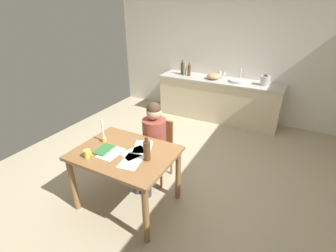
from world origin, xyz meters
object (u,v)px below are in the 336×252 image
(stovetop_kettle, at_px, (265,80))
(bottle_oil, at_px, (182,68))
(person_seated, at_px, (152,140))
(candlestick, at_px, (103,135))
(mixing_bowl, at_px, (213,76))
(wine_glass_near_sink, at_px, (225,73))
(dining_table, at_px, (125,160))
(book_magazine, at_px, (104,150))
(wine_glass_by_kettle, at_px, (220,72))
(chair_at_table, at_px, (158,147))
(coffee_mug, at_px, (87,154))
(bottle_vinegar, at_px, (185,70))
(wine_bottle_on_table, at_px, (147,150))
(bottle_wine_red, at_px, (189,70))
(sink_unit, at_px, (238,81))

(stovetop_kettle, bearing_deg, bottle_oil, 178.49)
(person_seated, relative_size, stovetop_kettle, 5.43)
(candlestick, relative_size, mixing_bowl, 1.10)
(candlestick, relative_size, wine_glass_near_sink, 1.99)
(dining_table, bearing_deg, book_magazine, -159.45)
(stovetop_kettle, xyz_separation_m, wine_glass_by_kettle, (-0.94, 0.15, 0.01))
(dining_table, bearing_deg, person_seated, 84.70)
(chair_at_table, height_order, wine_glass_by_kettle, wine_glass_by_kettle)
(coffee_mug, relative_size, wine_glass_by_kettle, 0.73)
(wine_glass_near_sink, bearing_deg, mixing_bowl, -131.85)
(chair_at_table, height_order, stovetop_kettle, stovetop_kettle)
(person_seated, bearing_deg, coffee_mug, -112.52)
(chair_at_table, relative_size, wine_glass_by_kettle, 5.66)
(bottle_vinegar, relative_size, wine_glass_near_sink, 1.85)
(book_magazine, bearing_deg, mixing_bowl, 81.06)
(wine_bottle_on_table, bearing_deg, bottle_wine_red, 105.35)
(coffee_mug, relative_size, sink_unit, 0.31)
(bottle_oil, bearing_deg, sink_unit, -1.93)
(candlestick, xyz_separation_m, wine_bottle_on_table, (0.69, -0.09, 0.03))
(person_seated, height_order, wine_glass_near_sink, person_seated)
(sink_unit, height_order, mixing_bowl, sink_unit)
(bottle_vinegar, bearing_deg, mixing_bowl, -2.00)
(candlestick, height_order, bottle_oil, bottle_oil)
(candlestick, distance_m, mixing_bowl, 2.99)
(book_magazine, distance_m, sink_unit, 3.28)
(book_magazine, xyz_separation_m, wine_glass_by_kettle, (0.35, 3.32, 0.22))
(chair_at_table, relative_size, wine_glass_near_sink, 5.66)
(dining_table, height_order, mixing_bowl, mixing_bowl)
(bottle_oil, xyz_separation_m, wine_glass_by_kettle, (0.85, 0.10, -0.02))
(wine_glass_near_sink, bearing_deg, sink_unit, -23.69)
(bottle_wine_red, relative_size, stovetop_kettle, 1.28)
(bottle_vinegar, xyz_separation_m, stovetop_kettle, (1.69, 0.03, -0.02))
(person_seated, bearing_deg, wine_glass_near_sink, 86.35)
(wine_bottle_on_table, height_order, wine_glass_near_sink, wine_glass_near_sink)
(dining_table, relative_size, mixing_bowl, 4.13)
(person_seated, relative_size, wine_bottle_on_table, 4.33)
(bottle_oil, xyz_separation_m, wine_glass_near_sink, (0.95, 0.10, -0.02))
(bottle_wine_red, bearing_deg, sink_unit, 1.89)
(book_magazine, relative_size, wine_glass_near_sink, 1.58)
(sink_unit, distance_m, bottle_wine_red, 1.08)
(chair_at_table, distance_m, bottle_vinegar, 2.53)
(chair_at_table, bearing_deg, wine_glass_near_sink, 85.99)
(wine_bottle_on_table, height_order, bottle_vinegar, bottle_vinegar)
(wine_glass_near_sink, bearing_deg, dining_table, -93.92)
(coffee_mug, distance_m, bottle_vinegar, 3.37)
(dining_table, xyz_separation_m, wine_glass_near_sink, (0.22, 3.24, 0.35))
(bottle_oil, height_order, wine_glass_by_kettle, bottle_oil)
(book_magazine, distance_m, wine_bottle_on_table, 0.56)
(wine_glass_near_sink, bearing_deg, wine_bottle_on_table, -88.33)
(coffee_mug, bearing_deg, wine_glass_near_sink, 81.74)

